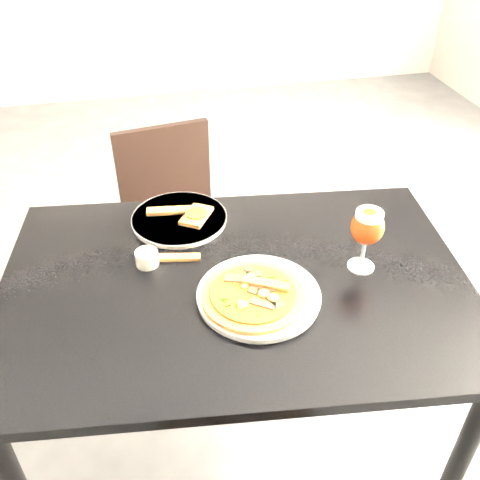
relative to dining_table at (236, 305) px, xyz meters
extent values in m
plane|color=#4C4C4E|center=(-0.07, 0.22, -0.66)|extent=(6.00, 6.00, 0.00)
cube|color=black|center=(0.00, 0.00, 0.08)|extent=(1.28, 0.93, 0.03)
cylinder|color=black|center=(0.50, -0.40, -0.30)|extent=(0.05, 0.05, 0.72)
cylinder|color=black|center=(-0.50, 0.40, -0.30)|extent=(0.05, 0.05, 0.72)
cylinder|color=black|center=(0.58, 0.28, -0.30)|extent=(0.05, 0.05, 0.72)
cube|color=black|center=(-0.08, 0.64, -0.25)|extent=(0.43, 0.43, 0.04)
cylinder|color=black|center=(-0.21, 0.46, -0.47)|extent=(0.03, 0.03, 0.39)
cylinder|color=black|center=(0.09, 0.51, -0.47)|extent=(0.03, 0.03, 0.39)
cylinder|color=black|center=(-0.26, 0.77, -0.47)|extent=(0.03, 0.03, 0.39)
cylinder|color=black|center=(0.04, 0.81, -0.47)|extent=(0.03, 0.03, 0.39)
cube|color=black|center=(-0.11, 0.81, -0.03)|extent=(0.36, 0.08, 0.38)
cylinder|color=silver|center=(0.04, -0.08, 0.10)|extent=(0.41, 0.41, 0.02)
cylinder|color=#A15426|center=(0.03, -0.09, 0.11)|extent=(0.25, 0.25, 0.01)
cylinder|color=#B0230E|center=(0.03, -0.09, 0.12)|extent=(0.21, 0.21, 0.01)
cube|color=#46301E|center=(0.05, -0.09, 0.12)|extent=(0.05, 0.03, 0.00)
cube|color=#46301E|center=(0.05, -0.05, 0.12)|extent=(0.05, 0.06, 0.00)
cube|color=#46301E|center=(0.01, -0.03, 0.12)|extent=(0.04, 0.05, 0.00)
cube|color=#46301E|center=(0.00, -0.08, 0.12)|extent=(0.06, 0.04, 0.00)
cube|color=#46301E|center=(-0.02, -0.11, 0.12)|extent=(0.06, 0.04, 0.00)
cube|color=#46301E|center=(0.01, -0.15, 0.12)|extent=(0.04, 0.05, 0.00)
cube|color=#46301E|center=(0.04, -0.11, 0.12)|extent=(0.05, 0.06, 0.00)
ellipsoid|color=#ECDE4D|center=(0.04, -0.08, 0.13)|extent=(0.02, 0.02, 0.01)
ellipsoid|color=#ECDE4D|center=(0.04, -0.03, 0.13)|extent=(0.02, 0.02, 0.01)
ellipsoid|color=#ECDE4D|center=(0.01, -0.08, 0.13)|extent=(0.02, 0.02, 0.01)
ellipsoid|color=#ECDE4D|center=(-0.04, -0.09, 0.13)|extent=(0.02, 0.02, 0.01)
ellipsoid|color=#ECDE4D|center=(0.01, -0.10, 0.13)|extent=(0.02, 0.02, 0.01)
ellipsoid|color=#ECDE4D|center=(0.04, -0.15, 0.13)|extent=(0.02, 0.02, 0.01)
ellipsoid|color=#ECDE4D|center=(0.04, -0.10, 0.13)|extent=(0.02, 0.02, 0.01)
cube|color=#16470C|center=(0.03, -0.08, 0.12)|extent=(0.01, 0.02, 0.00)
cube|color=#16470C|center=(0.02, -0.05, 0.12)|extent=(0.00, 0.02, 0.00)
cube|color=#16470C|center=(-0.01, -0.03, 0.12)|extent=(0.01, 0.02, 0.00)
cube|color=#16470C|center=(0.00, -0.07, 0.12)|extent=(0.02, 0.01, 0.00)
cube|color=#16470C|center=(-0.03, -0.08, 0.12)|extent=(0.02, 0.01, 0.00)
cube|color=#16470C|center=(0.01, -0.09, 0.12)|extent=(0.02, 0.01, 0.00)
cube|color=#16470C|center=(0.00, -0.12, 0.12)|extent=(0.01, 0.01, 0.00)
cube|color=#16470C|center=(0.00, -0.15, 0.12)|extent=(0.01, 0.02, 0.00)
cube|color=#16470C|center=(0.03, -0.12, 0.12)|extent=(0.00, 0.02, 0.00)
cube|color=#16470C|center=(0.05, -0.14, 0.12)|extent=(0.01, 0.02, 0.00)
cube|color=#16470C|center=(0.04, -0.10, 0.12)|extent=(0.02, 0.01, 0.00)
cube|color=#16470C|center=(0.07, -0.10, 0.12)|extent=(0.02, 0.01, 0.00)
cube|color=#16470C|center=(0.09, -0.07, 0.12)|extent=(0.02, 0.01, 0.00)
cube|color=#16470C|center=(0.04, -0.07, 0.12)|extent=(0.01, 0.01, 0.00)
cube|color=#A15426|center=(0.06, -0.10, 0.13)|extent=(0.12, 0.08, 0.01)
cylinder|color=silver|center=(-0.11, 0.29, 0.10)|extent=(0.34, 0.34, 0.01)
cube|color=#A15426|center=(-0.13, 0.33, 0.11)|extent=(0.13, 0.05, 0.01)
cube|color=#A15426|center=(-0.06, 0.28, 0.11)|extent=(0.11, 0.13, 0.01)
cylinder|color=#B0230E|center=(-0.06, 0.28, 0.12)|extent=(0.06, 0.06, 0.00)
cube|color=#A15426|center=(-0.13, 0.12, 0.09)|extent=(0.12, 0.05, 0.01)
cylinder|color=silver|center=(-0.22, 0.11, 0.11)|extent=(0.06, 0.06, 0.04)
cylinder|color=gold|center=(-0.22, 0.11, 0.12)|extent=(0.05, 0.05, 0.01)
cylinder|color=silver|center=(0.33, -0.02, 0.09)|extent=(0.07, 0.07, 0.01)
cylinder|color=silver|center=(0.33, -0.02, 0.13)|extent=(0.01, 0.01, 0.08)
ellipsoid|color=#93300E|center=(0.33, -0.02, 0.22)|extent=(0.09, 0.09, 0.10)
cylinder|color=white|center=(0.33, -0.02, 0.26)|extent=(0.07, 0.07, 0.02)
camera|label=1|loc=(-0.21, -1.01, 0.99)|focal=40.00mm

